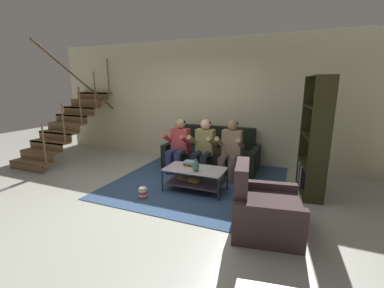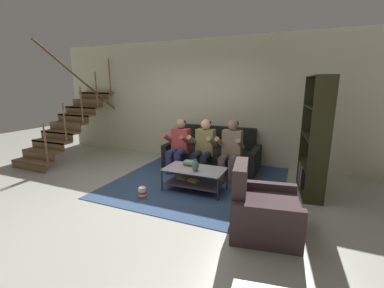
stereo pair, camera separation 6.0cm
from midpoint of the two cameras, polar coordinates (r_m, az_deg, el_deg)
ground at (r=4.53m, az=-8.37°, el=-11.15°), size 16.80×16.80×0.00m
back_partition at (r=6.37m, az=2.97°, el=9.45°), size 8.40×0.12×2.90m
staircase_run at (r=7.28m, az=-24.79°, el=5.30°), size 1.07×2.68×2.74m
couch at (r=5.89m, az=4.87°, el=-2.42°), size 2.06×0.97×0.89m
person_seated_left at (r=5.49m, az=-2.64°, el=0.10°), size 0.50×0.58×1.14m
person_seated_middle at (r=5.27m, az=2.95°, el=-0.35°), size 0.50×0.58×1.16m
person_seated_right at (r=5.11m, az=8.95°, el=-0.81°), size 0.50×0.58×1.18m
coffee_table at (r=4.58m, az=0.92°, el=-7.07°), size 1.05×0.58×0.41m
area_rug at (r=5.19m, az=2.65°, el=-7.73°), size 3.11×3.35×0.01m
vase at (r=4.36m, az=1.13°, el=-4.83°), size 0.12×0.12×0.20m
book_stack at (r=4.65m, az=0.01°, el=-4.32°), size 0.26×0.19×0.09m
bookshelf at (r=4.90m, az=25.97°, el=-0.74°), size 0.43×1.09×1.99m
armchair at (r=3.49m, az=15.77°, el=-14.06°), size 0.95×0.98×0.89m
popcorn_tub at (r=4.42m, az=-10.59°, el=-10.47°), size 0.14×0.14×0.20m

